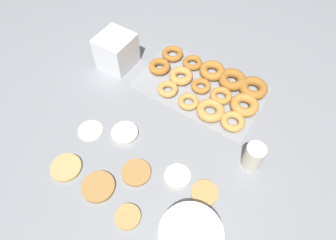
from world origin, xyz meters
name	(u,v)px	position (x,y,z in m)	size (l,w,h in m)	color
ground_plane	(151,145)	(0.00, 0.00, 0.00)	(3.00, 3.00, 0.00)	gray
pancake_0	(136,173)	(-0.02, 0.12, 0.01)	(0.10, 0.10, 0.01)	#B27F42
pancake_1	(98,187)	(0.05, 0.23, 0.01)	(0.11, 0.11, 0.02)	#B27F42
pancake_2	(128,217)	(-0.09, 0.25, 0.01)	(0.08, 0.08, 0.01)	tan
pancake_3	(125,133)	(0.11, 0.01, 0.01)	(0.10, 0.10, 0.02)	silver
pancake_4	(90,130)	(0.22, 0.07, 0.00)	(0.09, 0.09, 0.01)	silver
pancake_5	(178,176)	(-0.15, 0.05, 0.01)	(0.09, 0.09, 0.01)	beige
pancake_6	(66,167)	(0.19, 0.23, 0.01)	(0.11, 0.11, 0.01)	tan
pancake_7	(205,193)	(-0.25, 0.05, 0.01)	(0.09, 0.09, 0.01)	tan
donut_tray	(209,86)	(-0.05, -0.35, 0.02)	(0.51, 0.31, 0.04)	#93969B
batter_bowl	(190,236)	(-0.28, 0.20, 0.03)	(0.19, 0.19, 0.06)	white
container_stack	(116,51)	(0.36, -0.27, 0.07)	(0.14, 0.14, 0.14)	white
paper_cup	(253,156)	(-0.33, -0.13, 0.05)	(0.07, 0.07, 0.10)	beige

